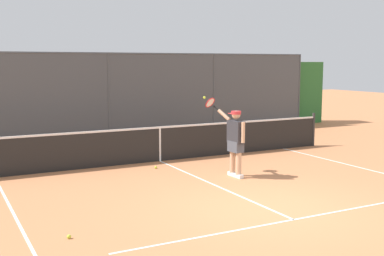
% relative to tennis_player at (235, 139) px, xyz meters
% --- Properties ---
extents(ground_plane, '(60.00, 60.00, 0.00)m').
position_rel_tennis_player_xyz_m(ground_plane, '(0.83, 2.43, -0.91)').
color(ground_plane, '#C67A4C').
extents(court_line_markings, '(8.54, 10.40, 0.01)m').
position_rel_tennis_player_xyz_m(court_line_markings, '(0.83, 3.50, -0.91)').
color(court_line_markings, white).
rests_on(court_line_markings, ground).
extents(fence_backdrop, '(20.02, 1.37, 3.04)m').
position_rel_tennis_player_xyz_m(fence_backdrop, '(0.83, -7.57, 0.44)').
color(fence_backdrop, '#474C51').
rests_on(fence_backdrop, ground).
extents(tennis_net, '(10.97, 0.09, 1.07)m').
position_rel_tennis_player_xyz_m(tennis_net, '(0.83, -2.51, -0.42)').
color(tennis_net, '#2D2D2D').
rests_on(tennis_net, ground).
extents(tennis_player, '(0.53, 1.32, 1.87)m').
position_rel_tennis_player_xyz_m(tennis_player, '(0.00, 0.00, 0.00)').
color(tennis_player, silver).
rests_on(tennis_player, ground).
extents(tennis_ball_mid_court, '(0.07, 0.07, 0.07)m').
position_rel_tennis_player_xyz_m(tennis_ball_mid_court, '(1.31, -1.68, -0.88)').
color(tennis_ball_mid_court, '#C1D138').
rests_on(tennis_ball_mid_court, ground).
extents(tennis_ball_by_sideline, '(0.07, 0.07, 0.07)m').
position_rel_tennis_player_xyz_m(tennis_ball_by_sideline, '(4.49, 2.32, -0.88)').
color(tennis_ball_by_sideline, '#C1D138').
rests_on(tennis_ball_by_sideline, ground).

